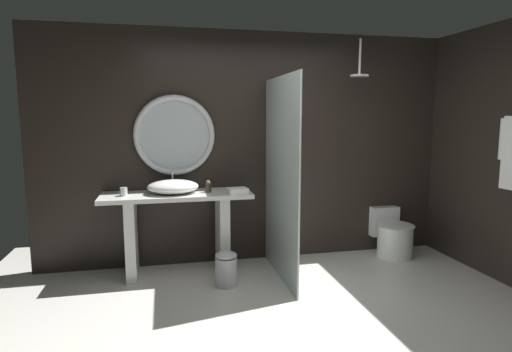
% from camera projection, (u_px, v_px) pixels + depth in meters
% --- Properties ---
extents(ground_plane, '(5.76, 5.76, 0.00)m').
position_uv_depth(ground_plane, '(304.00, 338.00, 3.17)').
color(ground_plane, silver).
extents(back_wall_panel, '(4.80, 0.10, 2.60)m').
position_uv_depth(back_wall_panel, '(252.00, 148.00, 4.82)').
color(back_wall_panel, black).
rests_on(back_wall_panel, ground_plane).
extents(side_wall_right, '(0.10, 2.47, 2.60)m').
position_uv_depth(side_wall_right, '(503.00, 153.00, 4.22)').
color(side_wall_right, black).
rests_on(side_wall_right, ground_plane).
extents(vanity_counter, '(1.55, 0.53, 0.87)m').
position_uv_depth(vanity_counter, '(178.00, 223.00, 4.42)').
color(vanity_counter, silver).
rests_on(vanity_counter, ground_plane).
extents(vessel_sink, '(0.53, 0.43, 0.21)m').
position_uv_depth(vessel_sink, '(173.00, 187.00, 4.35)').
color(vessel_sink, white).
rests_on(vessel_sink, vanity_counter).
extents(tumbler_cup, '(0.07, 0.07, 0.08)m').
position_uv_depth(tumbler_cup, '(124.00, 192.00, 4.22)').
color(tumbler_cup, silver).
rests_on(tumbler_cup, vanity_counter).
extents(soap_dispenser, '(0.06, 0.06, 0.13)m').
position_uv_depth(soap_dispenser, '(208.00, 187.00, 4.42)').
color(soap_dispenser, '#3D3323').
rests_on(soap_dispenser, vanity_counter).
extents(round_wall_mirror, '(0.87, 0.06, 0.87)m').
position_uv_depth(round_wall_mirror, '(175.00, 135.00, 4.53)').
color(round_wall_mirror, silver).
extents(shower_glass_panel, '(0.02, 1.21, 2.06)m').
position_uv_depth(shower_glass_panel, '(281.00, 179.00, 4.26)').
color(shower_glass_panel, silver).
rests_on(shower_glass_panel, ground_plane).
extents(rain_shower_head, '(0.20, 0.20, 0.40)m').
position_uv_depth(rain_shower_head, '(359.00, 72.00, 4.60)').
color(rain_shower_head, silver).
extents(toilet, '(0.43, 0.62, 0.55)m').
position_uv_depth(toilet, '(392.00, 235.00, 5.04)').
color(toilet, white).
rests_on(toilet, ground_plane).
extents(waste_bin, '(0.22, 0.22, 0.35)m').
position_uv_depth(waste_bin, '(226.00, 269.00, 4.13)').
color(waste_bin, silver).
rests_on(waste_bin, ground_plane).
extents(folded_hand_towel, '(0.22, 0.19, 0.06)m').
position_uv_depth(folded_hand_towel, '(237.00, 191.00, 4.34)').
color(folded_hand_towel, white).
rests_on(folded_hand_towel, vanity_counter).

